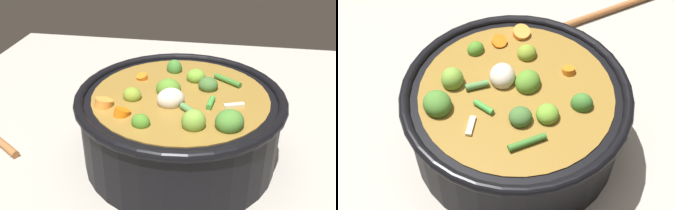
% 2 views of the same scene
% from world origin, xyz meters
% --- Properties ---
extents(ground_plane, '(1.10, 1.10, 0.00)m').
position_xyz_m(ground_plane, '(0.00, 0.00, 0.00)').
color(ground_plane, '#9E998E').
extents(cooking_pot, '(0.33, 0.33, 0.14)m').
position_xyz_m(cooking_pot, '(0.00, 0.00, 0.07)').
color(cooking_pot, black).
rests_on(cooking_pot, ground_plane).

